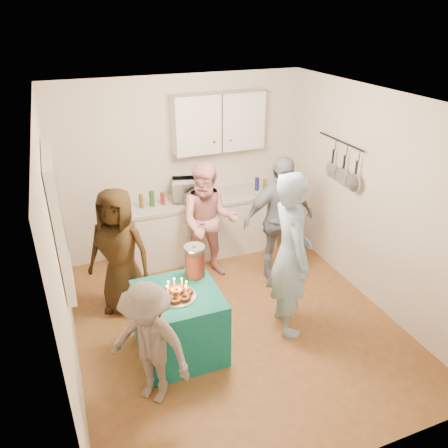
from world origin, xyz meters
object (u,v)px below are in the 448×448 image
object	(u,v)px
punch_jar	(195,262)
woman_back_left	(119,252)
counter	(204,227)
microwave	(192,190)
party_table	(179,323)
man_birthday	(290,255)
woman_back_center	(209,222)
child_near_left	(149,345)
woman_back_right	(279,220)

from	to	relation	value
punch_jar	woman_back_left	bearing A→B (deg)	132.94
counter	microwave	world-z (taller)	microwave
party_table	man_birthday	world-z (taller)	man_birthday
woman_back_center	child_near_left	xyz separation A→B (m)	(-1.23, -1.84, -0.17)
man_birthday	party_table	bearing A→B (deg)	96.56
woman_back_center	punch_jar	bearing A→B (deg)	-97.29
woman_back_center	counter	bearing A→B (deg)	97.38
punch_jar	woman_back_right	size ratio (longest dim) A/B	0.20
punch_jar	child_near_left	world-z (taller)	child_near_left
counter	punch_jar	world-z (taller)	punch_jar
punch_jar	woman_back_right	xyz separation A→B (m)	(1.39, 0.70, -0.06)
punch_jar	counter	bearing A→B (deg)	68.33
man_birthday	child_near_left	world-z (taller)	man_birthday
counter	man_birthday	size ratio (longest dim) A/B	1.14
woman_back_left	punch_jar	bearing A→B (deg)	-12.85
woman_back_center	woman_back_right	xyz separation A→B (m)	(0.85, -0.37, 0.05)
counter	party_table	bearing A→B (deg)	-115.88
man_birthday	woman_back_left	distance (m)	2.00
microwave	man_birthday	world-z (taller)	man_birthday
woman_back_center	man_birthday	bearing A→B (deg)	-52.10
microwave	woman_back_center	bearing A→B (deg)	-71.40
party_table	woman_back_left	distance (m)	1.17
counter	party_table	world-z (taller)	counter
party_table	man_birthday	bearing A→B (deg)	-1.81
woman_back_left	woman_back_center	size ratio (longest dim) A/B	0.97
party_table	man_birthday	size ratio (longest dim) A/B	0.44
counter	punch_jar	distance (m)	1.87
woman_back_center	child_near_left	world-z (taller)	woman_back_center
microwave	woman_back_right	bearing A→B (deg)	-32.65
woman_back_left	child_near_left	distance (m)	1.53
counter	woman_back_right	distance (m)	1.29
counter	punch_jar	xyz separation A→B (m)	(-0.67, -1.68, 0.50)
microwave	party_table	world-z (taller)	microwave
man_birthday	punch_jar	bearing A→B (deg)	81.64
counter	woman_back_center	xyz separation A→B (m)	(-0.13, -0.60, 0.39)
microwave	punch_jar	xyz separation A→B (m)	(-0.50, -1.68, -0.13)
man_birthday	woman_back_right	bearing A→B (deg)	-12.94
microwave	woman_back_left	world-z (taller)	woman_back_left
microwave	party_table	bearing A→B (deg)	-96.84
punch_jar	man_birthday	distance (m)	1.04
punch_jar	woman_back_right	distance (m)	1.56
punch_jar	woman_back_left	xyz separation A→B (m)	(-0.70, 0.75, -0.13)
counter	woman_back_right	size ratio (longest dim) A/B	1.27
punch_jar	man_birthday	xyz separation A→B (m)	(1.00, -0.30, 0.03)
child_near_left	woman_back_left	bearing A→B (deg)	136.11
woman_back_right	child_near_left	distance (m)	2.56
woman_back_left	party_table	bearing A→B (deg)	-32.98
man_birthday	woman_back_right	world-z (taller)	man_birthday
woman_back_left	child_near_left	xyz separation A→B (m)	(0.00, -1.52, -0.15)
party_table	woman_back_right	size ratio (longest dim) A/B	0.49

